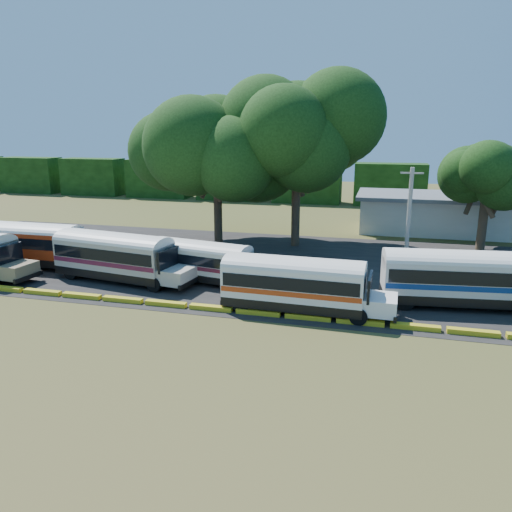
% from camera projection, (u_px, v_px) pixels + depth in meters
% --- Properties ---
extents(ground, '(160.00, 160.00, 0.00)m').
position_uv_depth(ground, '(182.00, 314.00, 30.06)').
color(ground, '#384717').
rests_on(ground, ground).
extents(asphalt_strip, '(64.00, 24.00, 0.02)m').
position_uv_depth(asphalt_strip, '(250.00, 264.00, 41.06)').
color(asphalt_strip, black).
rests_on(asphalt_strip, ground).
extents(curb, '(53.70, 0.45, 0.30)m').
position_uv_depth(curb, '(188.00, 306.00, 30.96)').
color(curb, gold).
rests_on(curb, ground).
extents(terminal_building, '(19.00, 9.00, 4.00)m').
position_uv_depth(terminal_building, '(448.00, 213.00, 53.28)').
color(terminal_building, beige).
rests_on(terminal_building, ground).
extents(treeline_backdrop, '(130.00, 4.00, 6.00)m').
position_uv_depth(treeline_backdrop, '(307.00, 182.00, 74.30)').
color(treeline_backdrop, black).
rests_on(treeline_backdrop, ground).
extents(bus_red, '(10.88, 2.77, 3.58)m').
position_uv_depth(bus_red, '(31.00, 242.00, 39.81)').
color(bus_red, black).
rests_on(bus_red, ground).
extents(bus_cream_west, '(11.13, 4.31, 3.57)m').
position_uv_depth(bus_cream_west, '(116.00, 254.00, 36.08)').
color(bus_cream_west, black).
rests_on(bus_cream_west, ground).
extents(bus_cream_east, '(9.44, 3.93, 3.02)m').
position_uv_depth(bus_cream_east, '(203.00, 259.00, 35.83)').
color(bus_cream_east, black).
rests_on(bus_cream_east, ground).
extents(bus_white_red, '(10.44, 2.89, 3.41)m').
position_uv_depth(bus_white_red, '(297.00, 282.00, 29.91)').
color(bus_white_red, black).
rests_on(bus_white_red, ground).
extents(bus_white_blue, '(11.19, 3.93, 3.60)m').
position_uv_depth(bus_white_blue, '(461.00, 275.00, 30.77)').
color(bus_white_blue, black).
rests_on(bus_white_blue, ground).
extents(tree_west, '(11.68, 11.68, 13.89)m').
position_uv_depth(tree_west, '(217.00, 142.00, 46.43)').
color(tree_west, '#38291C').
rests_on(tree_west, ground).
extents(tree_center, '(11.02, 11.02, 14.95)m').
position_uv_depth(tree_center, '(297.00, 128.00, 44.89)').
color(tree_center, '#38291C').
rests_on(tree_center, ground).
extents(tree_east, '(6.80, 6.80, 9.86)m').
position_uv_depth(tree_east, '(489.00, 170.00, 44.03)').
color(tree_east, '#38291C').
rests_on(tree_east, ground).
extents(utility_pole, '(1.60, 0.30, 8.15)m').
position_uv_depth(utility_pole, '(408.00, 222.00, 36.47)').
color(utility_pole, gray).
rests_on(utility_pole, ground).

